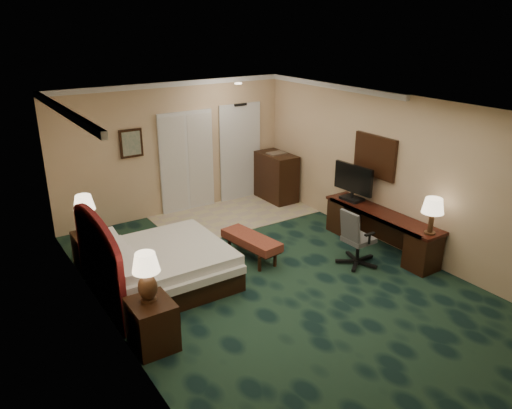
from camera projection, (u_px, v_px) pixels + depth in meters
floor at (281, 285)px, 7.68m from camera, size 5.00×7.50×0.00m
ceiling at (285, 110)px, 6.73m from camera, size 5.00×7.50×0.00m
wall_back at (174, 149)px, 10.14m from camera, size 5.00×0.00×2.70m
wall_left at (113, 244)px, 5.92m from camera, size 0.00×7.50×2.70m
wall_right at (401, 175)px, 8.49m from camera, size 0.00×7.50×2.70m
crown_molding at (285, 113)px, 6.74m from camera, size 5.00×7.50×0.10m
tile_patch at (235, 214)px, 10.41m from camera, size 3.20×1.70×0.01m
headboard at (99, 259)px, 6.97m from camera, size 0.12×2.00×1.40m
entry_door at (240, 153)px, 11.02m from camera, size 1.02×0.06×2.18m
closet_doors at (187, 162)px, 10.34m from camera, size 1.20×0.06×2.10m
wall_art at (131, 143)px, 9.56m from camera, size 0.45×0.06×0.55m
wall_mirror at (375, 156)px, 8.86m from camera, size 0.05×0.95×0.75m
bed at (164, 267)px, 7.62m from camera, size 1.85×1.72×0.59m
nightstand_near at (152, 324)px, 6.16m from camera, size 0.51×0.58×0.63m
nightstand_far at (89, 250)px, 8.21m from camera, size 0.45×0.52×0.56m
lamp_near at (147, 277)px, 5.98m from camera, size 0.36×0.36×0.64m
lamp_far at (85, 214)px, 8.05m from camera, size 0.44×0.44×0.65m
bed_bench at (251, 247)px, 8.50m from camera, size 0.57×1.22×0.40m
desk at (380, 231)px, 8.79m from camera, size 0.51×2.37×0.68m
tv at (353, 183)px, 9.15m from camera, size 0.14×0.87×0.68m
desk_lamp at (432, 216)px, 7.73m from camera, size 0.40×0.40×0.60m
desk_chair at (359, 237)px, 8.18m from camera, size 0.58×0.55×0.98m
minibar at (276, 177)px, 11.11m from camera, size 0.56×1.00×1.06m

